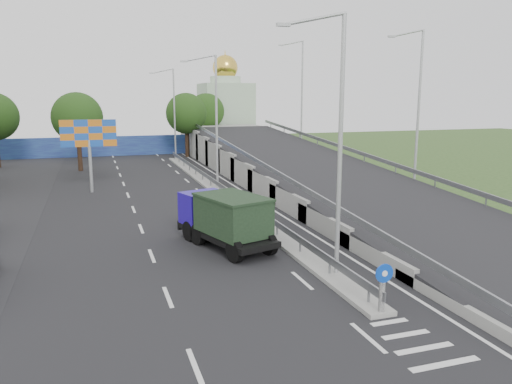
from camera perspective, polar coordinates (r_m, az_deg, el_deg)
name	(u,v)px	position (r m, az deg, el deg)	size (l,w,h in m)	color
ground	(422,348)	(15.98, 18.43, -16.55)	(160.00, 160.00, 0.00)	#2D4C1E
road_surface	(190,209)	(32.56, -7.52, -1.99)	(26.00, 90.00, 0.04)	black
median	(220,194)	(36.99, -4.13, -0.21)	(1.00, 44.00, 0.20)	gray
overpass_ramp	(313,167)	(39.19, 6.55, 2.82)	(10.00, 50.00, 3.50)	gray
median_guardrail	(220,185)	(36.87, -4.14, 0.78)	(0.09, 44.00, 0.71)	gray
sign_bollard	(383,288)	(17.17, 14.27, -10.55)	(0.64, 0.23, 1.67)	black
lamp_post_near	(336,134)	(19.43, 9.15, 6.62)	(2.74, 0.18, 10.08)	#B2B5B7
lamp_post_mid	(214,115)	(38.29, -4.82, 8.77)	(2.74, 0.18, 10.08)	#B2B5B7
lamp_post_far	(173,109)	(57.92, -9.50, 9.37)	(2.74, 0.18, 10.08)	#B2B5B7
blue_wall	(133,146)	(63.69, -13.88, 5.18)	(30.00, 0.50, 2.40)	navy
church	(226,109)	(73.68, -3.48, 9.41)	(7.00, 7.00, 13.80)	#B2CCAD
billboard	(89,137)	(39.34, -18.57, 5.93)	(4.00, 0.24, 5.50)	#B2B5B7
tree_left_mid	(77,118)	(51.27, -19.75, 8.00)	(4.80, 4.80, 7.60)	black
tree_median_far	(186,114)	(60.23, -7.98, 8.87)	(4.80, 4.80, 7.60)	black
tree_ramp_far	(206,112)	(67.88, -5.70, 9.14)	(4.80, 4.80, 7.60)	black
dump_truck	(224,217)	(24.15, -3.64, -2.90)	(3.85, 6.35, 2.64)	black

